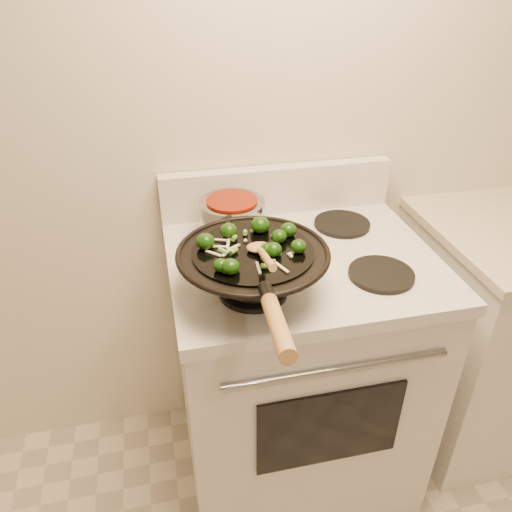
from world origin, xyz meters
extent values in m
plane|color=silver|center=(0.00, 1.50, 1.30)|extent=(3.50, 0.00, 3.50)
cube|color=silver|center=(-0.04, 1.17, 0.44)|extent=(0.76, 0.64, 0.88)
cube|color=silver|center=(-0.04, 1.17, 0.90)|extent=(0.78, 0.66, 0.04)
cube|color=silver|center=(-0.04, 1.47, 1.00)|extent=(0.78, 0.05, 0.16)
cylinder|color=gray|center=(-0.04, 0.84, 0.78)|extent=(0.60, 0.02, 0.02)
cube|color=black|center=(-0.04, 0.84, 0.55)|extent=(0.42, 0.01, 0.28)
cylinder|color=black|center=(-0.22, 1.02, 0.93)|extent=(0.18, 0.18, 0.01)
cylinder|color=black|center=(0.14, 1.02, 0.93)|extent=(0.18, 0.18, 0.01)
cylinder|color=black|center=(-0.22, 1.32, 0.93)|extent=(0.18, 0.18, 0.01)
cylinder|color=black|center=(0.14, 1.32, 0.93)|extent=(0.18, 0.18, 0.01)
cube|color=white|center=(0.82, 1.20, 0.44)|extent=(0.76, 0.60, 0.88)
torus|color=black|center=(-0.22, 1.02, 1.04)|extent=(0.39, 0.39, 0.01)
cylinder|color=black|center=(-0.22, 1.02, 1.05)|extent=(0.30, 0.30, 0.01)
cylinder|color=black|center=(-0.24, 0.80, 1.08)|extent=(0.04, 0.07, 0.04)
cylinder|color=#B47E46|center=(-0.25, 0.67, 1.09)|extent=(0.05, 0.21, 0.06)
ellipsoid|color=#113608|center=(-0.18, 0.99, 1.07)|extent=(0.04, 0.04, 0.04)
cylinder|color=#42762A|center=(-0.17, 0.99, 1.06)|extent=(0.01, 0.02, 0.01)
ellipsoid|color=#113608|center=(-0.11, 0.99, 1.07)|extent=(0.04, 0.04, 0.03)
ellipsoid|color=#113608|center=(-0.27, 1.10, 1.07)|extent=(0.04, 0.04, 0.04)
ellipsoid|color=#113608|center=(-0.19, 0.99, 1.06)|extent=(0.04, 0.04, 0.03)
cylinder|color=#42762A|center=(-0.18, 0.99, 1.06)|extent=(0.02, 0.01, 0.01)
ellipsoid|color=#113608|center=(-0.15, 1.05, 1.07)|extent=(0.04, 0.04, 0.03)
ellipsoid|color=#113608|center=(-0.12, 1.07, 1.07)|extent=(0.04, 0.04, 0.04)
ellipsoid|color=#113608|center=(-0.29, 0.93, 1.07)|extent=(0.04, 0.04, 0.04)
cylinder|color=#42762A|center=(-0.28, 0.93, 1.06)|extent=(0.02, 0.02, 0.02)
ellipsoid|color=#113608|center=(-0.34, 1.06, 1.07)|extent=(0.05, 0.05, 0.04)
ellipsoid|color=#113608|center=(-0.31, 0.95, 1.06)|extent=(0.04, 0.04, 0.03)
ellipsoid|color=#113608|center=(-0.18, 1.11, 1.07)|extent=(0.05, 0.05, 0.04)
cylinder|color=#42762A|center=(-0.17, 1.11, 1.06)|extent=(0.02, 0.01, 0.01)
cube|color=white|center=(-0.12, 0.99, 1.05)|extent=(0.05, 0.03, 0.00)
cube|color=white|center=(-0.28, 1.06, 1.05)|extent=(0.02, 0.05, 0.00)
cube|color=white|center=(-0.27, 1.04, 1.05)|extent=(0.04, 0.03, 0.00)
cube|color=white|center=(-0.29, 1.02, 1.05)|extent=(0.03, 0.03, 0.00)
cube|color=white|center=(-0.18, 1.13, 1.05)|extent=(0.03, 0.03, 0.00)
cube|color=white|center=(-0.23, 0.94, 1.05)|extent=(0.01, 0.05, 0.00)
cube|color=white|center=(-0.26, 1.14, 1.05)|extent=(0.03, 0.04, 0.00)
cube|color=white|center=(-0.17, 0.93, 1.05)|extent=(0.03, 0.05, 0.00)
cube|color=white|center=(-0.30, 1.08, 1.05)|extent=(0.04, 0.02, 0.00)
cube|color=white|center=(-0.32, 1.02, 1.05)|extent=(0.04, 0.04, 0.00)
cube|color=white|center=(-0.18, 1.04, 1.05)|extent=(0.04, 0.03, 0.00)
cube|color=white|center=(-0.19, 0.95, 1.05)|extent=(0.01, 0.05, 0.00)
cube|color=white|center=(-0.30, 1.05, 1.05)|extent=(0.04, 0.02, 0.00)
cylinder|color=#56932F|center=(-0.30, 1.02, 1.06)|extent=(0.02, 0.03, 0.01)
cylinder|color=#56932F|center=(-0.20, 0.98, 1.06)|extent=(0.02, 0.02, 0.01)
cylinder|color=#56932F|center=(-0.11, 0.99, 1.06)|extent=(0.03, 0.03, 0.02)
cylinder|color=#56932F|center=(-0.21, 0.93, 1.06)|extent=(0.02, 0.03, 0.02)
cylinder|color=#56932F|center=(-0.20, 0.95, 1.06)|extent=(0.02, 0.01, 0.01)
cylinder|color=#56932F|center=(-0.23, 1.10, 1.06)|extent=(0.03, 0.02, 0.02)
cylinder|color=#56932F|center=(-0.30, 0.94, 1.06)|extent=(0.02, 0.03, 0.01)
cylinder|color=#56932F|center=(-0.26, 1.08, 1.06)|extent=(0.02, 0.03, 0.02)
cylinder|color=#56932F|center=(-0.27, 1.01, 1.06)|extent=(0.01, 0.03, 0.02)
sphere|color=beige|center=(-0.20, 1.11, 1.05)|extent=(0.01, 0.01, 0.01)
sphere|color=beige|center=(-0.23, 1.07, 1.05)|extent=(0.01, 0.01, 0.01)
sphere|color=beige|center=(-0.16, 1.07, 1.05)|extent=(0.01, 0.01, 0.01)
sphere|color=beige|center=(-0.14, 0.97, 1.05)|extent=(0.01, 0.01, 0.01)
sphere|color=beige|center=(-0.20, 0.98, 1.05)|extent=(0.01, 0.01, 0.01)
ellipsoid|color=#B47E46|center=(-0.21, 1.01, 1.06)|extent=(0.07, 0.06, 0.02)
cylinder|color=#B47E46|center=(-0.22, 0.88, 1.11)|extent=(0.05, 0.25, 0.12)
cylinder|color=gray|center=(-0.22, 1.32, 0.99)|extent=(0.20, 0.20, 0.11)
cylinder|color=#6A1405|center=(-0.22, 1.32, 1.05)|extent=(0.15, 0.15, 0.01)
cylinder|color=black|center=(-0.26, 1.17, 1.04)|extent=(0.05, 0.12, 0.02)
camera|label=1|loc=(-0.44, -0.02, 1.69)|focal=35.00mm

